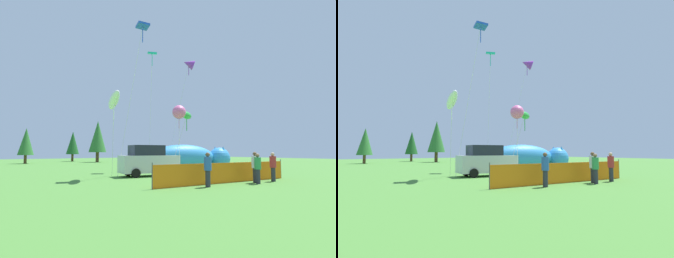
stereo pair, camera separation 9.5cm
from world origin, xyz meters
TOP-DOWN VIEW (x-y plane):
  - ground_plane at (0.00, 0.00)m, footprint 120.00×120.00m
  - parked_car at (-2.44, 3.80)m, footprint 4.58×2.54m
  - folding_chair at (3.67, -0.10)m, footprint 0.67×0.67m
  - inflatable_cat at (4.09, 6.52)m, footprint 8.68×4.16m
  - safety_fence at (-1.03, -2.53)m, footprint 9.95×0.89m
  - spectator_in_green_shirt at (1.78, -3.70)m, footprint 0.38×0.38m
  - spectator_in_red_shirt at (-3.23, -3.13)m, footprint 0.38×0.38m
  - spectator_in_blue_shirt at (-0.01, -3.86)m, footprint 0.37×0.37m
  - spectator_in_black_shirt at (0.31, -3.46)m, footprint 0.39×0.39m
  - kite_white_ghost at (-5.45, 3.47)m, footprint 1.82×3.93m
  - kite_blue_box at (-3.14, 3.71)m, footprint 1.84×1.83m
  - kite_green_fish at (1.29, 3.76)m, footprint 3.47×1.68m
  - kite_teal_diamond at (0.85, 8.43)m, footprint 1.24×1.24m
  - kite_pink_octopus at (-0.05, 3.12)m, footprint 1.25×1.44m
  - kite_purple_delta at (5.55, 8.30)m, footprint 3.83×1.65m
  - horizon_tree_east at (2.09, 37.54)m, footprint 2.34×2.34m
  - horizon_tree_west at (4.43, 31.16)m, footprint 3.01×3.01m
  - horizon_tree_northeast at (-6.54, 32.09)m, footprint 2.27×2.27m

SIDE VIEW (x-z plane):
  - ground_plane at x=0.00m, z-range 0.00..0.00m
  - folding_chair at x=3.67m, z-range 0.09..1.02m
  - safety_fence at x=-1.03m, z-range -0.06..1.22m
  - spectator_in_blue_shirt at x=-0.01m, z-range 0.08..1.77m
  - spectator_in_green_shirt at x=1.78m, z-range 0.08..1.83m
  - spectator_in_red_shirt at x=-3.23m, z-range 0.08..1.85m
  - spectator_in_black_shirt at x=0.31m, z-range 0.08..1.87m
  - parked_car at x=-2.44m, z-range -0.03..2.25m
  - inflatable_cat at x=4.09m, z-range -0.10..2.38m
  - horizon_tree_northeast at x=-6.54m, z-range 0.62..6.03m
  - horizon_tree_east at x=2.09m, z-range 0.64..6.23m
  - horizon_tree_west at x=4.43m, z-range 0.82..7.99m
  - kite_green_fish at x=1.29m, z-range 2.22..7.43m
  - kite_pink_octopus at x=-0.05m, z-range 2.18..7.64m
  - kite_white_ghost at x=-5.45m, z-range 2.27..8.28m
  - kite_blue_box at x=-3.14m, z-range 5.31..16.76m
  - kite_teal_diamond at x=0.85m, z-range 5.38..17.17m
  - kite_purple_delta at x=5.55m, z-range 5.33..17.44m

